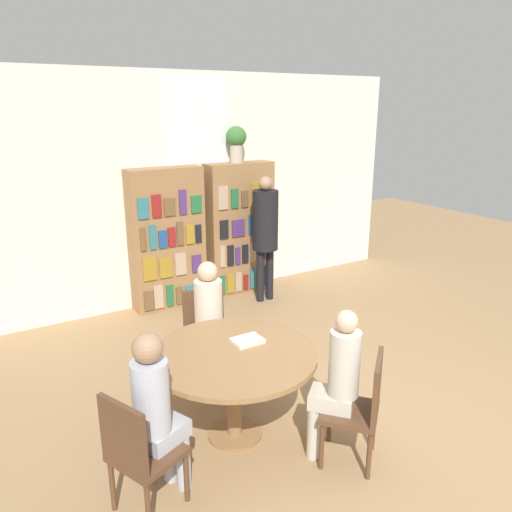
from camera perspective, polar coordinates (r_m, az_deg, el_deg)
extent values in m
plane|color=#9E7A51|center=(4.36, 18.49, -20.37)|extent=(16.00, 16.00, 0.00)
cube|color=silver|center=(6.81, -6.74, 7.67)|extent=(6.40, 0.06, 3.00)
cube|color=white|center=(6.69, -6.87, 14.83)|extent=(0.90, 0.01, 1.10)
cube|color=olive|center=(6.55, -10.13, 1.93)|extent=(0.96, 0.32, 1.83)
cube|color=brown|center=(6.51, -12.11, -5.02)|extent=(0.13, 0.02, 0.26)
cube|color=tan|center=(6.54, -11.06, -4.60)|extent=(0.12, 0.02, 0.31)
cube|color=#236638|center=(6.60, -9.79, -4.47)|extent=(0.09, 0.02, 0.28)
cube|color=brown|center=(6.65, -8.74, -4.47)|extent=(0.09, 0.02, 0.23)
cube|color=#2D707A|center=(6.71, -7.60, -4.28)|extent=(0.11, 0.02, 0.22)
cube|color=tan|center=(6.76, -6.49, -4.07)|extent=(0.10, 0.02, 0.22)
cube|color=olive|center=(6.38, -12.03, -1.46)|extent=(0.18, 0.02, 0.30)
cube|color=olive|center=(6.46, -10.27, -1.32)|extent=(0.17, 0.02, 0.26)
cube|color=tan|center=(6.52, -8.61, -0.92)|extent=(0.15, 0.02, 0.29)
cube|color=#4C2D6B|center=(6.62, -6.80, -0.86)|extent=(0.13, 0.02, 0.23)
cube|color=brown|center=(6.25, -12.78, 1.87)|extent=(0.07, 0.02, 0.29)
cube|color=#2D707A|center=(6.29, -11.73, 2.10)|extent=(0.08, 0.02, 0.31)
cube|color=navy|center=(6.34, -10.62, 1.89)|extent=(0.11, 0.02, 0.22)
cube|color=maroon|center=(6.38, -9.60, 2.15)|extent=(0.10, 0.02, 0.25)
cube|color=brown|center=(6.42, -8.67, 2.54)|extent=(0.09, 0.02, 0.30)
cube|color=olive|center=(6.47, -7.57, 2.45)|extent=(0.11, 0.02, 0.25)
cube|color=black|center=(6.52, -6.60, 2.55)|extent=(0.08, 0.02, 0.24)
cube|color=#2D707A|center=(6.18, -12.80, 5.30)|extent=(0.13, 0.02, 0.25)
cube|color=maroon|center=(6.23, -11.29, 5.62)|extent=(0.12, 0.02, 0.28)
cube|color=brown|center=(6.29, -9.85, 5.54)|extent=(0.15, 0.02, 0.22)
cube|color=#4C2D6B|center=(6.35, -8.36, 6.12)|extent=(0.10, 0.02, 0.31)
cube|color=#236638|center=(6.43, -6.84, 5.90)|extent=(0.14, 0.02, 0.22)
cube|color=olive|center=(7.00, -1.91, 3.15)|extent=(0.96, 0.32, 1.83)
cube|color=#236638|center=(6.90, -3.83, -3.36)|extent=(0.08, 0.02, 0.27)
cube|color=olive|center=(6.95, -2.94, -3.16)|extent=(0.11, 0.02, 0.28)
cube|color=tan|center=(7.01, -2.01, -2.97)|extent=(0.09, 0.02, 0.27)
cube|color=maroon|center=(7.07, -1.17, -3.00)|extent=(0.07, 0.02, 0.22)
cube|color=#2D707A|center=(7.12, -0.38, -2.55)|extent=(0.08, 0.02, 0.30)
cube|color=#4C2D6B|center=(7.18, 0.46, -2.53)|extent=(0.09, 0.02, 0.26)
cube|color=navy|center=(7.24, 1.36, -2.16)|extent=(0.09, 0.02, 0.31)
cube|color=tan|center=(6.77, -3.84, -0.05)|extent=(0.07, 0.02, 0.30)
cube|color=black|center=(6.83, -2.92, 0.05)|extent=(0.09, 0.02, 0.29)
cube|color=#4C2D6B|center=(6.89, -2.09, 0.01)|extent=(0.07, 0.02, 0.24)
cube|color=black|center=(6.94, -1.24, 0.24)|extent=(0.09, 0.02, 0.26)
cube|color=tan|center=(7.00, -0.34, 0.45)|extent=(0.09, 0.02, 0.28)
cube|color=#4C2D6B|center=(7.05, 0.46, 0.68)|extent=(0.07, 0.02, 0.30)
cube|color=#4C2D6B|center=(7.12, 1.33, 0.80)|extent=(0.10, 0.02, 0.29)
cube|color=black|center=(6.68, -3.66, 3.04)|extent=(0.12, 0.02, 0.25)
cube|color=#4C2D6B|center=(6.79, -2.05, 3.19)|extent=(0.19, 0.02, 0.23)
cube|color=navy|center=(6.89, -0.39, 3.60)|extent=(0.12, 0.02, 0.27)
cube|color=brown|center=(7.00, 1.04, 3.92)|extent=(0.17, 0.02, 0.30)
cube|color=tan|center=(6.59, -3.80, 6.63)|extent=(0.14, 0.02, 0.31)
cube|color=#236638|center=(6.68, -2.45, 6.58)|extent=(0.10, 0.02, 0.26)
cube|color=brown|center=(6.76, -1.29, 6.56)|extent=(0.10, 0.02, 0.22)
cube|color=olive|center=(6.84, -0.01, 7.08)|extent=(0.14, 0.02, 0.32)
cube|color=black|center=(6.93, 1.23, 6.96)|extent=(0.10, 0.02, 0.25)
cylinder|color=#B7AD9E|center=(6.81, -2.26, 11.58)|extent=(0.17, 0.17, 0.23)
sphere|color=#387033|center=(6.79, -2.28, 13.48)|extent=(0.27, 0.27, 0.27)
cylinder|color=olive|center=(4.31, -2.44, -19.59)|extent=(0.44, 0.44, 0.03)
cylinder|color=olive|center=(4.11, -2.51, -15.61)|extent=(0.12, 0.12, 0.68)
cylinder|color=olive|center=(3.93, -2.57, -11.19)|extent=(1.30, 1.30, 0.04)
cube|color=brown|center=(3.56, -12.27, -21.23)|extent=(0.52, 0.52, 0.04)
cube|color=brown|center=(3.32, -14.97, -19.27)|extent=(0.19, 0.38, 0.45)
cylinder|color=brown|center=(3.88, -11.90, -21.52)|extent=(0.04, 0.04, 0.39)
cylinder|color=brown|center=(3.68, -7.97, -23.70)|extent=(0.04, 0.04, 0.39)
cylinder|color=brown|center=(3.71, -16.10, -23.85)|extent=(0.04, 0.04, 0.39)
cylinder|color=brown|center=(3.51, -12.22, -26.38)|extent=(0.04, 0.04, 0.39)
cube|color=brown|center=(4.86, -5.48, -9.72)|extent=(0.48, 0.48, 0.04)
cube|color=brown|center=(4.92, -6.04, -6.27)|extent=(0.40, 0.13, 0.45)
cylinder|color=brown|center=(4.85, -2.95, -12.57)|extent=(0.04, 0.04, 0.39)
cylinder|color=brown|center=(4.79, -6.98, -13.12)|extent=(0.04, 0.04, 0.39)
cylinder|color=brown|center=(5.14, -3.97, -10.79)|extent=(0.04, 0.04, 0.39)
cylinder|color=brown|center=(5.08, -7.76, -11.27)|extent=(0.04, 0.04, 0.39)
cube|color=brown|center=(3.92, 10.67, -17.12)|extent=(0.56, 0.56, 0.04)
cube|color=brown|center=(3.78, 13.67, -14.33)|extent=(0.33, 0.29, 0.45)
cylinder|color=brown|center=(3.92, 7.51, -20.74)|extent=(0.04, 0.04, 0.39)
cylinder|color=brown|center=(4.19, 8.41, -17.98)|extent=(0.04, 0.04, 0.39)
cylinder|color=brown|center=(3.90, 12.80, -21.36)|extent=(0.04, 0.04, 0.39)
cylinder|color=brown|center=(4.17, 13.27, -18.53)|extent=(0.04, 0.04, 0.39)
cube|color=beige|center=(4.71, -5.12, -9.58)|extent=(0.33, 0.37, 0.12)
cylinder|color=beige|center=(4.65, -5.45, -5.74)|extent=(0.26, 0.26, 0.50)
sphere|color=#DBB293|center=(4.53, -5.57, -1.75)|extent=(0.18, 0.18, 0.18)
cylinder|color=beige|center=(4.75, -3.86, -13.00)|extent=(0.10, 0.10, 0.43)
cylinder|color=beige|center=(4.73, -5.57, -13.23)|extent=(0.10, 0.10, 0.43)
cube|color=beige|center=(3.89, 8.61, -15.89)|extent=(0.38, 0.39, 0.12)
cylinder|color=beige|center=(3.72, 10.06, -12.02)|extent=(0.23, 0.23, 0.50)
sphere|color=#DBB293|center=(3.58, 10.34, -7.37)|extent=(0.16, 0.16, 0.16)
cylinder|color=beige|center=(4.01, 6.60, -19.43)|extent=(0.10, 0.10, 0.43)
cylinder|color=beige|center=(4.11, 6.96, -18.43)|extent=(0.10, 0.10, 0.43)
cube|color=#B2B7C6|center=(3.58, -10.61, -19.20)|extent=(0.39, 0.34, 0.12)
cylinder|color=#B2B7C6|center=(3.37, -11.92, -15.52)|extent=(0.24, 0.24, 0.50)
sphere|color=#A37A5B|center=(3.19, -12.30, -10.22)|extent=(0.20, 0.20, 0.20)
cylinder|color=#B2B7C6|center=(3.84, -9.82, -21.37)|extent=(0.10, 0.10, 0.43)
cylinder|color=#B2B7C6|center=(3.77, -8.30, -22.19)|extent=(0.10, 0.10, 0.43)
cylinder|color=black|center=(6.75, 0.49, -2.26)|extent=(0.10, 0.10, 0.73)
cylinder|color=black|center=(6.83, 1.58, -2.04)|extent=(0.10, 0.10, 0.73)
cylinder|color=black|center=(6.58, 1.07, 4.10)|extent=(0.34, 0.34, 0.79)
sphere|color=#A37A5B|center=(6.49, 1.09, 8.29)|extent=(0.18, 0.18, 0.18)
cylinder|color=black|center=(6.83, 0.49, 6.27)|extent=(0.07, 0.30, 0.07)
cube|color=silver|center=(4.06, -1.00, -9.63)|extent=(0.24, 0.18, 0.03)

